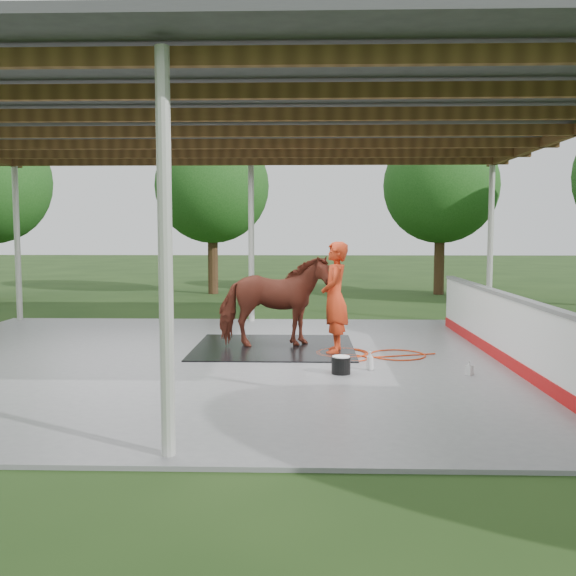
{
  "coord_description": "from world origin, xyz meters",
  "views": [
    {
      "loc": [
        1.33,
        -10.7,
        2.2
      ],
      "look_at": [
        1.0,
        0.67,
        1.2
      ],
      "focal_mm": 40.0,
      "sensor_mm": 36.0,
      "label": 1
    }
  ],
  "objects_px": {
    "handler": "(335,298)",
    "wash_bucket": "(341,365)",
    "horse": "(274,301)",
    "dasher_board": "(502,328)"
  },
  "relations": [
    {
      "from": "horse",
      "to": "wash_bucket",
      "type": "distance_m",
      "value": 2.55
    },
    {
      "from": "dasher_board",
      "to": "horse",
      "type": "height_order",
      "value": "horse"
    },
    {
      "from": "handler",
      "to": "wash_bucket",
      "type": "xyz_separation_m",
      "value": [
        0.02,
        -1.71,
        -0.85
      ]
    },
    {
      "from": "handler",
      "to": "wash_bucket",
      "type": "distance_m",
      "value": 1.91
    },
    {
      "from": "horse",
      "to": "handler",
      "type": "relative_size",
      "value": 1.02
    },
    {
      "from": "horse",
      "to": "handler",
      "type": "distance_m",
      "value": 1.2
    },
    {
      "from": "horse",
      "to": "handler",
      "type": "xyz_separation_m",
      "value": [
        1.1,
        -0.46,
        0.12
      ]
    },
    {
      "from": "wash_bucket",
      "to": "horse",
      "type": "bearing_deg",
      "value": 117.49
    },
    {
      "from": "horse",
      "to": "wash_bucket",
      "type": "height_order",
      "value": "horse"
    },
    {
      "from": "handler",
      "to": "wash_bucket",
      "type": "height_order",
      "value": "handler"
    }
  ]
}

